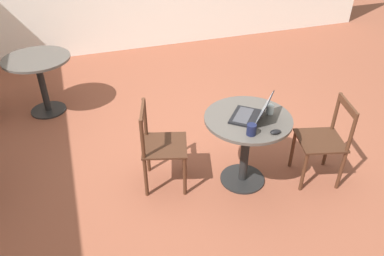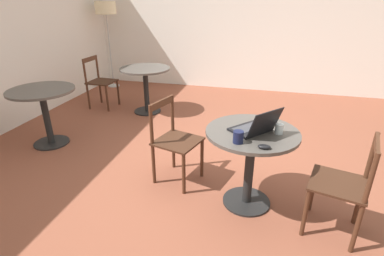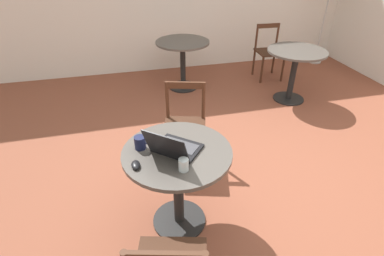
{
  "view_description": "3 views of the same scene",
  "coord_description": "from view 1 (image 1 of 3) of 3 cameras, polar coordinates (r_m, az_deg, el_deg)",
  "views": [
    {
      "loc": [
        -3.27,
        1.08,
        2.6
      ],
      "look_at": [
        -0.46,
        0.12,
        0.6
      ],
      "focal_mm": 35.0,
      "sensor_mm": 36.0,
      "label": 1
    },
    {
      "loc": [
        -3.1,
        -0.43,
        1.84
      ],
      "look_at": [
        -0.55,
        0.22,
        0.67
      ],
      "focal_mm": 28.0,
      "sensor_mm": 36.0,
      "label": 2
    },
    {
      "loc": [
        -0.99,
        -2.09,
        2.09
      ],
      "look_at": [
        -0.48,
        -0.02,
        0.72
      ],
      "focal_mm": 28.0,
      "sensor_mm": 36.0,
      "label": 3
    }
  ],
  "objects": [
    {
      "name": "laptop",
      "position": [
        3.45,
        9.05,
        2.14
      ],
      "size": [
        0.46,
        0.46,
        0.24
      ],
      "color": "black",
      "rests_on": "cafe_table_near"
    },
    {
      "name": "cafe_table_mid",
      "position": [
        5.12,
        -22.27,
        8.01
      ],
      "size": [
        0.82,
        0.82,
        0.76
      ],
      "color": "black",
      "rests_on": "ground_plane"
    },
    {
      "name": "ground_plane",
      "position": [
        4.32,
        -0.42,
        -3.15
      ],
      "size": [
        16.0,
        16.0,
        0.0
      ],
      "primitive_type": "plane",
      "color": "brown"
    },
    {
      "name": "mouse",
      "position": [
        3.31,
        12.61,
        -0.56
      ],
      "size": [
        0.06,
        0.1,
        0.03
      ],
      "color": "black",
      "rests_on": "cafe_table_near"
    },
    {
      "name": "mug",
      "position": [
        3.23,
        9.03,
        -0.22
      ],
      "size": [
        0.12,
        0.08,
        0.1
      ],
      "color": "#141938",
      "rests_on": "cafe_table_near"
    },
    {
      "name": "chair_near_back",
      "position": [
        3.61,
        -4.84,
        -2.79
      ],
      "size": [
        0.52,
        0.52,
        0.88
      ],
      "color": "#472819",
      "rests_on": "ground_plane"
    },
    {
      "name": "chair_near_front",
      "position": [
        3.89,
        19.52,
        -1.88
      ],
      "size": [
        0.52,
        0.52,
        0.88
      ],
      "color": "#472819",
      "rests_on": "ground_plane"
    },
    {
      "name": "cafe_table_near",
      "position": [
        3.59,
        8.33,
        -0.85
      ],
      "size": [
        0.82,
        0.82,
        0.76
      ],
      "color": "black",
      "rests_on": "ground_plane"
    },
    {
      "name": "drinking_glass",
      "position": [
        3.56,
        11.8,
        2.8
      ],
      "size": [
        0.07,
        0.07,
        0.09
      ],
      "color": "silver",
      "rests_on": "cafe_table_near"
    }
  ]
}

